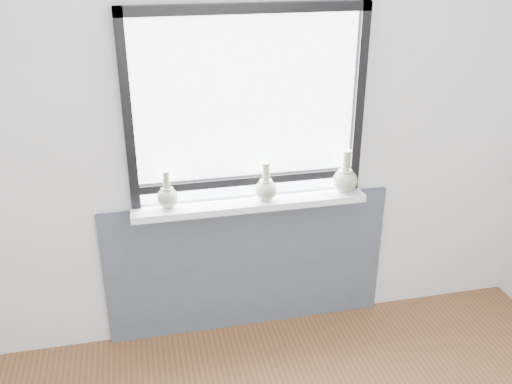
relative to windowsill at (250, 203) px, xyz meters
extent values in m
cube|color=silver|center=(0.00, 0.10, 0.42)|extent=(3.60, 0.02, 2.60)
cube|color=#474F5E|center=(0.00, 0.07, -0.45)|extent=(1.70, 0.03, 0.86)
cube|color=white|center=(0.00, 0.00, 0.00)|extent=(1.32, 0.18, 0.04)
cube|color=black|center=(-0.62, 0.05, 0.55)|extent=(0.05, 0.06, 1.05)
cube|color=black|center=(0.62, 0.05, 0.55)|extent=(0.05, 0.06, 1.05)
cube|color=black|center=(0.00, 0.05, 1.04)|extent=(1.30, 0.06, 0.05)
cube|color=black|center=(0.00, 0.05, 0.12)|extent=(1.20, 0.05, 0.04)
cube|color=white|center=(0.00, 0.08, 0.52)|extent=(1.20, 0.01, 1.00)
cylinder|color=#96A47F|center=(-0.45, 0.01, 0.02)|extent=(0.06, 0.06, 0.01)
ellipsoid|color=#96A47F|center=(-0.45, 0.01, 0.08)|extent=(0.12, 0.12, 0.11)
cone|color=#96A47F|center=(-0.45, 0.01, 0.12)|extent=(0.07, 0.07, 0.03)
cylinder|color=#96A47F|center=(-0.45, 0.01, 0.17)|extent=(0.04, 0.04, 0.10)
cylinder|color=#96A47F|center=(-0.45, 0.01, 0.23)|extent=(0.04, 0.04, 0.01)
cylinder|color=#96A47F|center=(0.09, -0.02, 0.02)|extent=(0.06, 0.06, 0.01)
ellipsoid|color=#96A47F|center=(0.09, -0.02, 0.08)|extent=(0.13, 0.13, 0.12)
cone|color=#96A47F|center=(0.09, -0.02, 0.12)|extent=(0.07, 0.07, 0.03)
cylinder|color=#96A47F|center=(0.09, -0.02, 0.18)|extent=(0.04, 0.04, 0.11)
cylinder|color=#96A47F|center=(0.09, -0.02, 0.24)|extent=(0.06, 0.06, 0.01)
cylinder|color=#96A47F|center=(0.56, 0.00, 0.02)|extent=(0.07, 0.07, 0.01)
ellipsoid|color=#96A47F|center=(0.56, 0.00, 0.09)|extent=(0.15, 0.15, 0.13)
cone|color=#96A47F|center=(0.56, 0.00, 0.14)|extent=(0.08, 0.08, 0.03)
cylinder|color=#96A47F|center=(0.56, 0.00, 0.20)|extent=(0.04, 0.04, 0.13)
cylinder|color=#96A47F|center=(0.56, 0.00, 0.27)|extent=(0.06, 0.06, 0.01)
camera|label=1|loc=(-0.59, -2.82, 1.39)|focal=40.00mm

